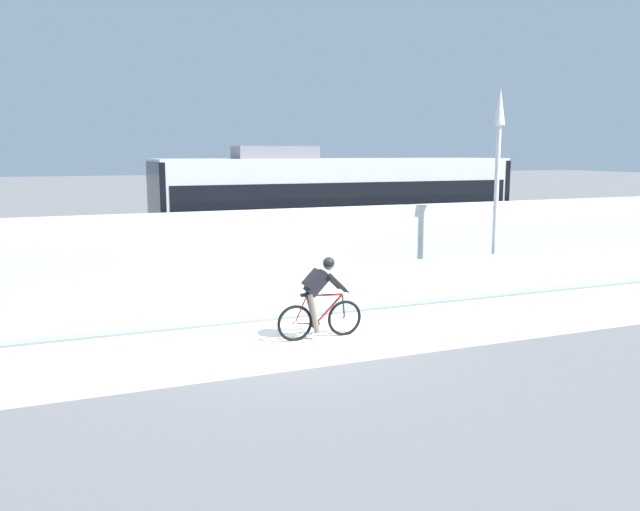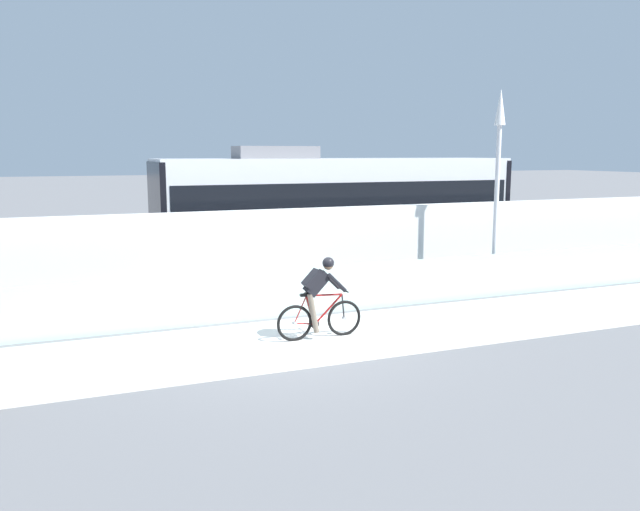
{
  "view_description": "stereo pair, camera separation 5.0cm",
  "coord_description": "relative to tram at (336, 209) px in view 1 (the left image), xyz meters",
  "views": [
    {
      "loc": [
        -3.92,
        -11.33,
        3.6
      ],
      "look_at": [
        1.67,
        2.35,
        1.25
      ],
      "focal_mm": 36.12,
      "sensor_mm": 36.0,
      "label": 1
    },
    {
      "loc": [
        -3.87,
        -11.35,
        3.6
      ],
      "look_at": [
        1.67,
        2.35,
        1.25
      ],
      "focal_mm": 36.12,
      "sensor_mm": 36.0,
      "label": 2
    }
  ],
  "objects": [
    {
      "name": "glass_parapet",
      "position": [
        -4.05,
        -5.0,
        -1.35
      ],
      "size": [
        32.0,
        0.05,
        1.09
      ],
      "primitive_type": "cube",
      "color": "silver",
      "rests_on": "ground"
    },
    {
      "name": "tram",
      "position": [
        0.0,
        0.0,
        0.0
      ],
      "size": [
        11.06,
        2.54,
        3.81
      ],
      "color": "silver",
      "rests_on": "ground"
    },
    {
      "name": "cyclist_on_bike",
      "position": [
        -3.35,
        -6.85,
        -1.09
      ],
      "size": [
        1.77,
        0.58,
        1.61
      ],
      "color": "black",
      "rests_on": "ground"
    },
    {
      "name": "ground_plane",
      "position": [
        -4.05,
        -6.85,
        -1.89
      ],
      "size": [
        200.0,
        200.0,
        0.0
      ],
      "primitive_type": "plane",
      "color": "slate"
    },
    {
      "name": "concrete_barrier_wall",
      "position": [
        -4.05,
        -3.2,
        -0.77
      ],
      "size": [
        32.0,
        0.36,
        2.24
      ],
      "primitive_type": "cube",
      "color": "silver",
      "rests_on": "ground"
    },
    {
      "name": "lamp_post_antenna",
      "position": [
        2.39,
        -4.7,
        1.4
      ],
      "size": [
        0.28,
        0.28,
        5.2
      ],
      "color": "gray",
      "rests_on": "ground"
    },
    {
      "name": "tram_rail_near",
      "position": [
        -4.05,
        -0.72,
        -1.89
      ],
      "size": [
        32.0,
        0.08,
        0.01
      ],
      "primitive_type": "cube",
      "color": "#595654",
      "rests_on": "ground"
    },
    {
      "name": "bike_path_deck",
      "position": [
        -4.05,
        -6.85,
        -1.89
      ],
      "size": [
        32.0,
        3.2,
        0.01
      ],
      "primitive_type": "cube",
      "color": "silver",
      "rests_on": "ground"
    },
    {
      "name": "tram_rail_far",
      "position": [
        -4.05,
        0.72,
        -1.89
      ],
      "size": [
        32.0,
        0.08,
        0.01
      ],
      "primitive_type": "cube",
      "color": "#595654",
      "rests_on": "ground"
    }
  ]
}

